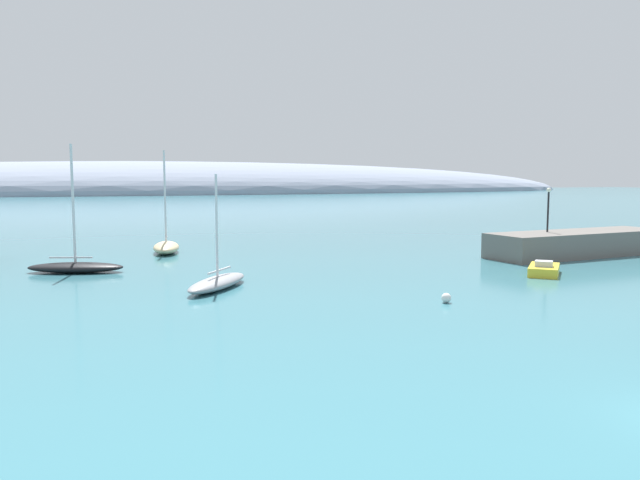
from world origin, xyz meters
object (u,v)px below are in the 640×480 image
sailboat_black_mid_mooring (76,266)px  motorboat_yellow_foreground (544,269)px  sailboat_grey_outer_mooring (218,282)px  mooring_buoy_white (446,298)px  sailboat_sand_near_shore (166,246)px  harbor_lamp_post (548,204)px

sailboat_black_mid_mooring → motorboat_yellow_foreground: sailboat_black_mid_mooring is taller
sailboat_grey_outer_mooring → sailboat_black_mid_mooring: bearing=-103.1°
sailboat_grey_outer_mooring → mooring_buoy_white: size_ratio=13.03×
motorboat_yellow_foreground → mooring_buoy_white: size_ratio=7.83×
sailboat_sand_near_shore → sailboat_black_mid_mooring: bearing=-29.1°
sailboat_sand_near_shore → harbor_lamp_post: (30.11, -13.60, 3.86)m
sailboat_sand_near_shore → sailboat_black_mid_mooring: (-7.27, -9.31, -0.12)m
motorboat_yellow_foreground → harbor_lamp_post: (6.75, 7.81, 4.08)m
sailboat_black_mid_mooring → mooring_buoy_white: sailboat_black_mid_mooring is taller
sailboat_grey_outer_mooring → mooring_buoy_white: bearing=88.8°
mooring_buoy_white → sailboat_black_mid_mooring: bearing=136.4°
sailboat_grey_outer_mooring → motorboat_yellow_foreground: size_ratio=1.66×
sailboat_black_mid_mooring → sailboat_grey_outer_mooring: (8.29, -9.79, -0.05)m
sailboat_grey_outer_mooring → motorboat_yellow_foreground: sailboat_grey_outer_mooring is taller
mooring_buoy_white → harbor_lamp_post: bearing=37.3°
motorboat_yellow_foreground → harbor_lamp_post: bearing=-178.0°
sailboat_sand_near_shore → sailboat_black_mid_mooring: 11.82m
sailboat_grey_outer_mooring → motorboat_yellow_foreground: (22.34, -2.30, -0.06)m
sailboat_black_mid_mooring → sailboat_grey_outer_mooring: sailboat_black_mid_mooring is taller
sailboat_sand_near_shore → sailboat_black_mid_mooring: sailboat_sand_near_shore is taller
sailboat_black_mid_mooring → sailboat_grey_outer_mooring: 12.82m
sailboat_black_mid_mooring → sailboat_grey_outer_mooring: bearing=-31.8°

